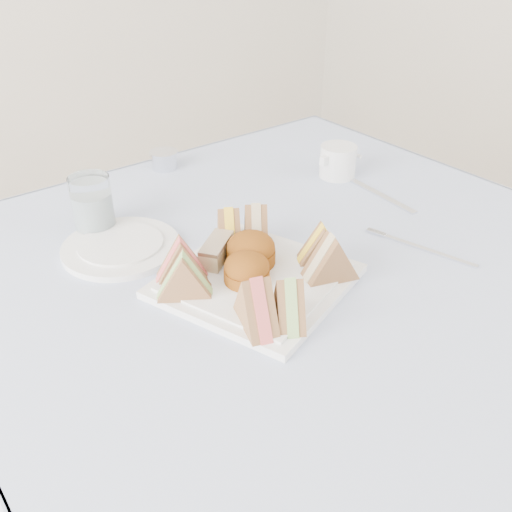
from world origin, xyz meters
TOP-DOWN VIEW (x-y plane):
  - table at (0.00, 0.00)m, footprint 0.90×0.90m
  - tablecloth at (0.00, 0.00)m, footprint 1.02×1.02m
  - serving_plate at (-0.10, -0.01)m, footprint 0.32×0.32m
  - sandwich_fl_a at (-0.16, -0.10)m, footprint 0.06×0.09m
  - sandwich_fl_b at (-0.12, -0.12)m, footprint 0.07×0.08m
  - sandwich_fr_a at (0.01, -0.04)m, footprint 0.08×0.07m
  - sandwich_fr_b at (-0.01, -0.08)m, footprint 0.09×0.06m
  - sandwich_bl_a at (-0.20, 0.01)m, footprint 0.09×0.07m
  - sandwich_bl_b at (-0.18, 0.05)m, footprint 0.08×0.07m
  - sandwich_br_a at (-0.03, 0.07)m, footprint 0.07×0.08m
  - sandwich_br_b at (-0.07, 0.09)m, footprint 0.07×0.08m
  - scone_left at (-0.11, -0.01)m, footprint 0.09×0.09m
  - scone_right at (-0.08, 0.02)m, footprint 0.10×0.10m
  - pastry_slice at (-0.12, 0.06)m, footprint 0.08×0.07m
  - side_plate at (-0.21, 0.20)m, footprint 0.21×0.21m
  - water_glass at (-0.21, 0.29)m, footprint 0.08×0.08m
  - tea_strainer at (0.02, 0.45)m, footprint 0.08×0.08m
  - knife at (0.28, 0.07)m, footprint 0.03×0.18m
  - fork at (0.19, -0.11)m, footprint 0.05×0.16m
  - creamer_jug at (0.28, 0.19)m, footprint 0.08×0.08m

SIDE VIEW (x-z plane):
  - table at x=0.00m, z-range 0.00..0.74m
  - tablecloth at x=0.00m, z-range 0.74..0.75m
  - fork at x=0.19m, z-range 0.75..0.75m
  - knife at x=0.28m, z-range 0.75..0.75m
  - side_plate at x=-0.21m, z-range 0.75..0.76m
  - serving_plate at x=-0.10m, z-range 0.75..0.76m
  - tea_strainer at x=0.02m, z-range 0.75..0.78m
  - pastry_slice at x=-0.12m, z-range 0.76..0.79m
  - creamer_jug at x=0.28m, z-range 0.75..0.81m
  - scone_left at x=-0.11m, z-range 0.76..0.80m
  - scone_right at x=-0.08m, z-range 0.76..0.81m
  - sandwich_br_b at x=-0.07m, z-range 0.76..0.82m
  - sandwich_fr_a at x=0.01m, z-range 0.76..0.82m
  - sandwich_fl_b at x=-0.12m, z-range 0.76..0.83m
  - sandwich_bl_b at x=-0.18m, z-range 0.76..0.83m
  - sandwich_br_a at x=-0.03m, z-range 0.76..0.83m
  - sandwich_bl_a at x=-0.20m, z-range 0.76..0.83m
  - sandwich_fr_b at x=-0.01m, z-range 0.76..0.83m
  - sandwich_fl_a at x=-0.16m, z-range 0.76..0.83m
  - water_glass at x=-0.21m, z-range 0.75..0.85m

